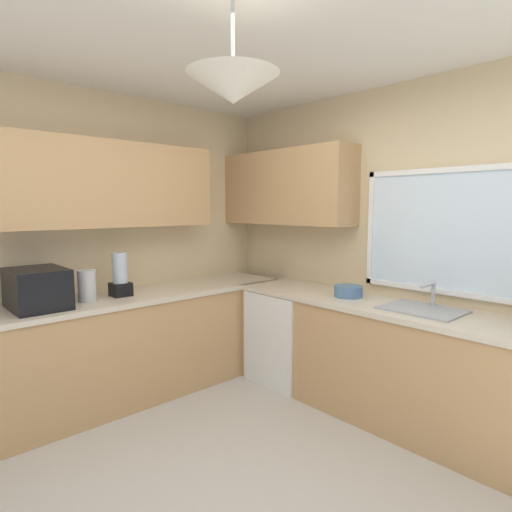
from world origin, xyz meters
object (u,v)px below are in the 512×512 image
(dishwasher, at_px, (289,335))
(microwave, at_px, (37,289))
(bowl, at_px, (348,291))
(sink_assembly, at_px, (423,309))
(blender_appliance, at_px, (120,277))
(kettle, at_px, (87,286))

(dishwasher, relative_size, microwave, 1.75)
(microwave, relative_size, bowl, 2.08)
(sink_assembly, distance_m, blender_appliance, 2.36)
(bowl, bearing_deg, dishwasher, -177.27)
(dishwasher, height_order, blender_appliance, blender_appliance)
(kettle, xyz_separation_m, blender_appliance, (-0.02, 0.28, 0.04))
(dishwasher, height_order, kettle, kettle)
(sink_assembly, bearing_deg, bowl, -179.34)
(blender_appliance, bearing_deg, microwave, -90.00)
(microwave, bearing_deg, dishwasher, 71.39)
(kettle, height_order, blender_appliance, blender_appliance)
(blender_appliance, bearing_deg, bowl, 46.55)
(bowl, height_order, blender_appliance, blender_appliance)
(dishwasher, bearing_deg, microwave, -108.61)
(kettle, relative_size, blender_appliance, 0.68)
(microwave, xyz_separation_m, blender_appliance, (-0.00, 0.63, 0.02))
(blender_appliance, bearing_deg, kettle, -85.94)
(microwave, bearing_deg, bowl, 57.08)
(bowl, bearing_deg, sink_assembly, 0.66)
(sink_assembly, bearing_deg, microwave, -133.83)
(dishwasher, bearing_deg, blender_appliance, -116.39)
(microwave, height_order, sink_assembly, microwave)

